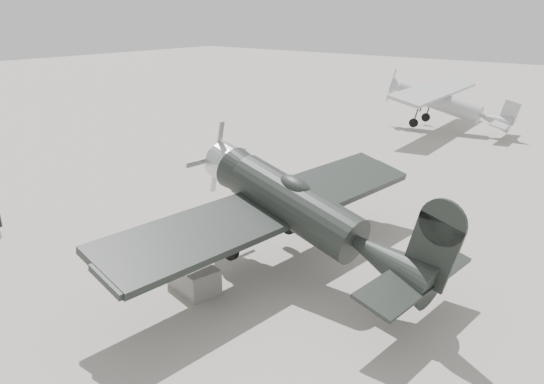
{
  "coord_description": "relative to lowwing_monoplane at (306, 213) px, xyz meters",
  "views": [
    {
      "loc": [
        12.05,
        -11.94,
        8.27
      ],
      "look_at": [
        -0.09,
        3.37,
        1.5
      ],
      "focal_mm": 35.0,
      "sensor_mm": 36.0,
      "label": 1
    }
  ],
  "objects": [
    {
      "name": "lowwing_monoplane",
      "position": [
        0.0,
        0.0,
        0.0
      ],
      "size": [
        9.3,
        13.01,
        4.19
      ],
      "rotation": [
        0.0,
        0.24,
        -0.08
      ],
      "color": "black",
      "rests_on": "ground"
    },
    {
      "name": "equipment_block",
      "position": [
        -2.22,
        -2.81,
        -1.82
      ],
      "size": [
        1.78,
        1.31,
        0.8
      ],
      "primitive_type": "cube",
      "rotation": [
        0.0,
        0.0,
        -0.21
      ],
      "color": "slate",
      "rests_on": "ground"
    },
    {
      "name": "ground",
      "position": [
        -3.3,
        -0.81,
        -2.22
      ],
      "size": [
        160.0,
        160.0,
        0.0
      ],
      "primitive_type": "plane",
      "color": "gray",
      "rests_on": "ground"
    },
    {
      "name": "highwing_monoplane",
      "position": [
        -4.95,
        24.12,
        0.04
      ],
      "size": [
        9.0,
        12.68,
        3.6
      ],
      "rotation": [
        0.0,
        0.23,
        0.06
      ],
      "color": "#ACAFB2",
      "rests_on": "ground"
    }
  ]
}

